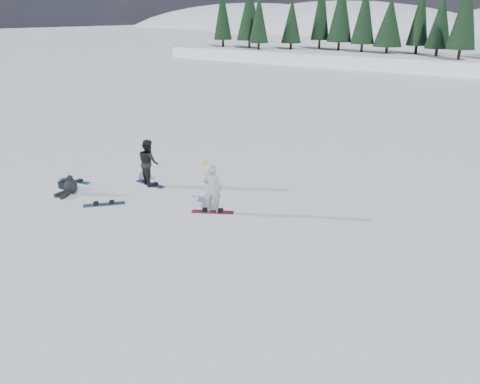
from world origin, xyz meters
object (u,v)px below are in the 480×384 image
object	(u,v)px
snowboarder_woman	(212,189)
snowboarder_man	(149,162)
snowboard_loose_c	(75,181)
snowboard_loose_a	(104,204)
gear_bag	(65,185)
seated_rider	(70,187)

from	to	relation	value
snowboarder_woman	snowboarder_man	bearing A→B (deg)	-37.72
snowboard_loose_c	snowboard_loose_a	xyz separation A→B (m)	(3.06, -0.97, 0.00)
snowboarder_man	gear_bag	xyz separation A→B (m)	(-2.45, -2.33, -0.80)
seated_rider	snowboard_loose_a	xyz separation A→B (m)	(1.96, 0.02, -0.28)
snowboarder_man	snowboard_loose_c	bearing A→B (deg)	50.89
snowboarder_woman	gear_bag	world-z (taller)	snowboarder_woman
snowboarder_woman	snowboarder_man	world-z (taller)	snowboarder_woman
seated_rider	snowboard_loose_c	size ratio (longest dim) A/B	0.64
snowboarder_man	seated_rider	xyz separation A→B (m)	(-1.75, -2.58, -0.66)
seated_rider	gear_bag	distance (m)	0.76
snowboarder_woman	gear_bag	bearing A→B (deg)	-12.78
snowboarder_man	snowboard_loose_a	size ratio (longest dim) A/B	1.27
snowboard_loose_c	snowboarder_man	bearing A→B (deg)	18.86
seated_rider	gear_bag	bearing A→B (deg)	148.24
snowboarder_woman	snowboard_loose_a	distance (m)	4.22
seated_rider	snowboard_loose_a	distance (m)	1.98
snowboarder_man	gear_bag	size ratio (longest dim) A/B	4.24
snowboarder_woman	seated_rider	size ratio (longest dim) A/B	2.03
snowboard_loose_c	snowboard_loose_a	world-z (taller)	same
snowboarder_man	snowboard_loose_c	world-z (taller)	snowboarder_man
snowboarder_woman	snowboard_loose_a	xyz separation A→B (m)	(-3.72, -1.77, -0.89)
gear_bag	snowboard_loose_a	bearing A→B (deg)	-4.87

